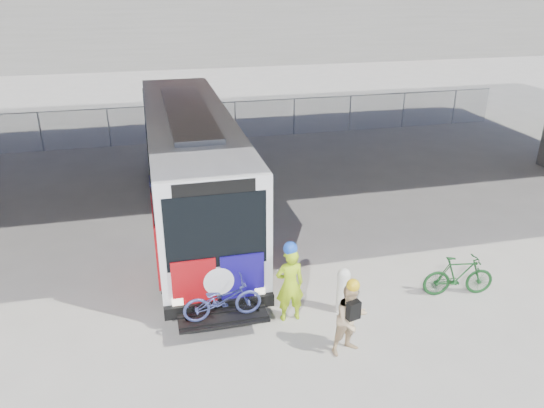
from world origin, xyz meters
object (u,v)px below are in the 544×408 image
object	(u,v)px
bus	(190,157)
bike_parked	(459,276)
cyclist_hivis	(290,283)
cyclist_tan	(351,318)
bollard	(343,289)

from	to	relation	value
bus	bike_parked	xyz separation A→B (m)	(6.00, -6.32, -1.57)
cyclist_hivis	cyclist_tan	world-z (taller)	cyclist_hivis
bus	bollard	distance (m)	7.12
bollard	cyclist_tan	xyz separation A→B (m)	(-0.39, -1.44, 0.22)
bollard	bike_parked	world-z (taller)	bollard
bus	cyclist_tan	world-z (taller)	bus
cyclist_tan	bike_parked	size ratio (longest dim) A/B	0.99
bollard	cyclist_hivis	bearing A→B (deg)	180.00
bus	bollard	world-z (taller)	bus
cyclist_tan	cyclist_hivis	bearing A→B (deg)	108.01
bollard	cyclist_tan	distance (m)	1.51
cyclist_hivis	cyclist_tan	size ratio (longest dim) A/B	1.14
cyclist_hivis	bike_parked	bearing A→B (deg)	179.00
bus	cyclist_hivis	distance (m)	6.62
cyclist_tan	bike_parked	distance (m)	3.76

